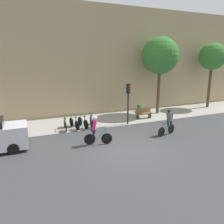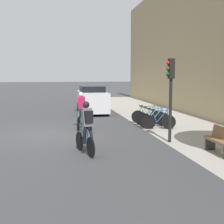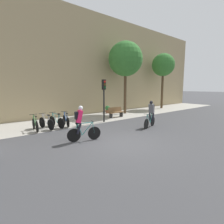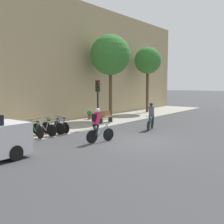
{
  "view_description": "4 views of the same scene",
  "coord_description": "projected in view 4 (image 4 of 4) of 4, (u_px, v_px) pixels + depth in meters",
  "views": [
    {
      "loc": [
        -5.28,
        -10.3,
        5.02
      ],
      "look_at": [
        0.55,
        3.49,
        1.43
      ],
      "focal_mm": 35.0,
      "sensor_mm": 36.0,
      "label": 1
    },
    {
      "loc": [
        13.8,
        0.42,
        2.63
      ],
      "look_at": [
        1.68,
        2.58,
        1.14
      ],
      "focal_mm": 50.0,
      "sensor_mm": 36.0,
      "label": 2
    },
    {
      "loc": [
        -5.52,
        -5.85,
        2.68
      ],
      "look_at": [
        0.78,
        1.75,
        1.26
      ],
      "focal_mm": 28.0,
      "sensor_mm": 36.0,
      "label": 3
    },
    {
      "loc": [
        -12.26,
        -7.49,
        3.05
      ],
      "look_at": [
        0.81,
        2.28,
        1.36
      ],
      "focal_mm": 45.0,
      "sensor_mm": 36.0,
      "label": 4
    }
  ],
  "objects": [
    {
      "name": "parked_bike_3",
      "position": [
        61.0,
        126.0,
        17.28
      ],
      "size": [
        0.46,
        1.64,
        0.98
      ],
      "color": "black",
      "rests_on": "ground"
    },
    {
      "name": "street_tree_0",
      "position": [
        110.0,
        55.0,
        23.52
      ],
      "size": [
        3.37,
        3.37,
        7.08
      ],
      "color": "#4C3823",
      "rests_on": "ground"
    },
    {
      "name": "parked_bike_1",
      "position": [
        44.0,
        129.0,
        16.21
      ],
      "size": [
        0.49,
        1.74,
        0.98
      ],
      "color": "black",
      "rests_on": "ground"
    },
    {
      "name": "potted_plant",
      "position": [
        90.0,
        114.0,
        23.65
      ],
      "size": [
        0.48,
        0.48,
        0.78
      ],
      "color": "brown",
      "rests_on": "ground"
    },
    {
      "name": "parked_bike_0",
      "position": [
        35.0,
        130.0,
        15.67
      ],
      "size": [
        0.46,
        1.69,
        0.98
      ],
      "color": "black",
      "rests_on": "ground"
    },
    {
      "name": "bench",
      "position": [
        105.0,
        117.0,
        21.5
      ],
      "size": [
        1.51,
        0.44,
        0.89
      ],
      "color": "brown",
      "rests_on": "ground"
    },
    {
      "name": "traffic_light_pole",
      "position": [
        98.0,
        95.0,
        19.07
      ],
      "size": [
        0.26,
        0.3,
        3.23
      ],
      "color": "black",
      "rests_on": "ground"
    },
    {
      "name": "cyclist_pink",
      "position": [
        98.0,
        124.0,
        14.33
      ],
      "size": [
        1.66,
        0.61,
        1.78
      ],
      "color": "black",
      "rests_on": "ground"
    },
    {
      "name": "parked_bike_2",
      "position": [
        53.0,
        127.0,
        16.74
      ],
      "size": [
        0.49,
        1.72,
        0.99
      ],
      "color": "black",
      "rests_on": "ground"
    },
    {
      "name": "kerb_strip",
      "position": [
        51.0,
        129.0,
        18.57
      ],
      "size": [
        44.0,
        4.5,
        0.01
      ],
      "primitive_type": "cube",
      "color": "#A39E93",
      "rests_on": "ground"
    },
    {
      "name": "street_tree_1",
      "position": [
        148.0,
        61.0,
        28.89
      ],
      "size": [
        2.75,
        2.75,
        6.74
      ],
      "color": "#4C3823",
      "rests_on": "ground"
    },
    {
      "name": "cyclist_grey",
      "position": [
        151.0,
        115.0,
        18.3
      ],
      "size": [
        1.66,
        0.62,
        1.77
      ],
      "color": "black",
      "rests_on": "ground"
    },
    {
      "name": "ground",
      "position": [
        138.0,
        142.0,
        14.54
      ],
      "size": [
        200.0,
        200.0,
        0.0
      ],
      "primitive_type": "plane",
      "color": "#3D3D3F"
    },
    {
      "name": "building_facade",
      "position": [
        25.0,
        56.0,
        19.58
      ],
      "size": [
        44.0,
        0.6,
        9.87
      ],
      "primitive_type": "cube",
      "color": "tan",
      "rests_on": "ground"
    }
  ]
}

